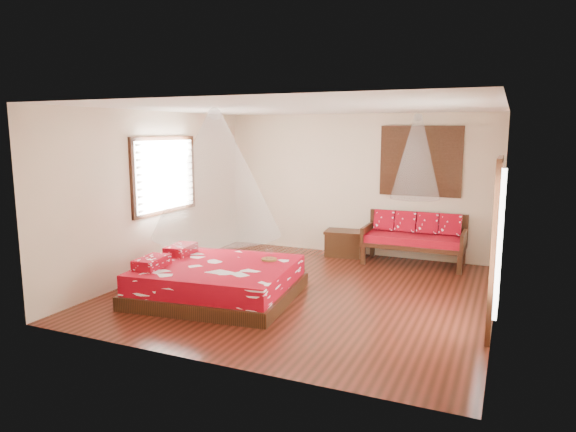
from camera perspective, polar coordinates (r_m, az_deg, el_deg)
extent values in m
cube|color=black|center=(8.08, 1.80, -8.38)|extent=(5.50, 5.50, 0.02)
cube|color=white|center=(7.71, 1.91, 12.02)|extent=(5.50, 5.50, 0.02)
cube|color=beige|center=(9.15, -14.42, 2.47)|extent=(0.02, 5.50, 2.80)
cube|color=beige|center=(7.23, 22.61, 0.26)|extent=(0.02, 5.50, 2.80)
cube|color=beige|center=(10.37, 7.54, 3.46)|extent=(5.50, 0.02, 2.80)
cube|color=beige|center=(5.34, -9.24, -2.14)|extent=(5.50, 0.02, 2.80)
cube|color=black|center=(7.84, -7.73, -8.19)|extent=(2.46, 2.27, 0.20)
cube|color=maroon|center=(7.77, -7.77, -6.43)|extent=(2.34, 2.16, 0.30)
cube|color=maroon|center=(7.74, -14.89, -4.99)|extent=(0.39, 0.62, 0.15)
cube|color=maroon|center=(8.46, -11.83, -3.66)|extent=(0.39, 0.62, 0.15)
cube|color=black|center=(9.69, 8.35, -4.11)|extent=(0.08, 0.08, 0.42)
cube|color=black|center=(9.40, 18.53, -4.93)|extent=(0.08, 0.08, 0.42)
cube|color=black|center=(10.35, 9.37, -3.27)|extent=(0.08, 0.08, 0.42)
cube|color=black|center=(10.08, 18.90, -4.00)|extent=(0.08, 0.08, 0.42)
cube|color=black|center=(9.80, 13.76, -3.11)|extent=(1.84, 0.82, 0.08)
cube|color=maroon|center=(9.78, 13.79, -2.48)|extent=(1.78, 0.76, 0.14)
cube|color=black|center=(10.10, 14.19, -1.08)|extent=(1.84, 0.06, 0.55)
cube|color=black|center=(9.95, 8.81, -1.82)|extent=(0.06, 0.82, 0.30)
cube|color=black|center=(9.67, 18.94, -2.56)|extent=(0.06, 0.82, 0.30)
cube|color=maroon|center=(10.09, 10.67, -0.48)|extent=(0.39, 0.20, 0.40)
cube|color=maroon|center=(10.01, 12.95, -0.64)|extent=(0.39, 0.20, 0.40)
cube|color=maroon|center=(9.94, 15.26, -0.80)|extent=(0.39, 0.20, 0.40)
cube|color=maroon|center=(9.89, 17.59, -0.96)|extent=(0.39, 0.20, 0.40)
cube|color=black|center=(10.29, 6.27, -3.15)|extent=(0.76, 0.58, 0.46)
cube|color=black|center=(10.24, 6.30, -1.75)|extent=(0.80, 0.63, 0.05)
cube|color=black|center=(10.01, 14.53, 5.91)|extent=(1.52, 0.06, 1.32)
cube|color=black|center=(10.00, 14.52, 5.91)|extent=(1.35, 0.04, 1.10)
cube|color=black|center=(9.26, -13.54, 4.45)|extent=(0.08, 1.74, 1.34)
cube|color=silver|center=(9.23, -13.34, 4.44)|extent=(0.04, 1.54, 1.10)
cube|color=black|center=(6.70, 21.97, -3.42)|extent=(0.08, 1.02, 2.16)
cube|color=white|center=(6.68, 21.85, -2.58)|extent=(0.03, 0.82, 1.70)
cylinder|color=brown|center=(7.90, -2.11, -4.84)|extent=(0.24, 0.24, 0.03)
cone|color=silver|center=(7.50, -8.03, 4.66)|extent=(1.89, 1.89, 1.80)
cone|color=silver|center=(9.54, 14.09, 6.37)|extent=(0.89, 0.89, 1.50)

